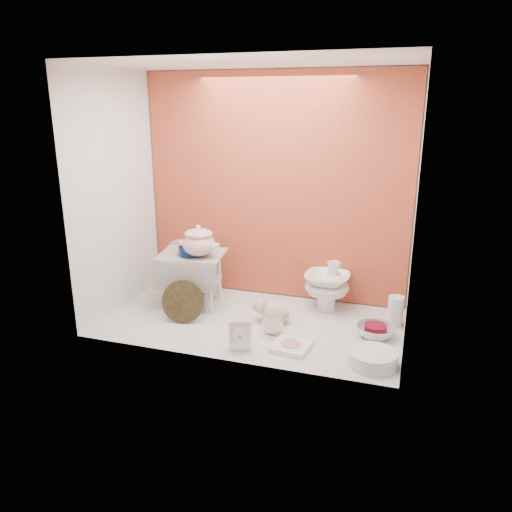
{
  "coord_description": "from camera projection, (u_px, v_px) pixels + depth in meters",
  "views": [
    {
      "loc": [
        0.89,
        -2.67,
        1.29
      ],
      "look_at": [
        0.02,
        0.02,
        0.42
      ],
      "focal_mm": 34.84,
      "sensor_mm": 36.0,
      "label": 1
    }
  ],
  "objects": [
    {
      "name": "niche_shell",
      "position": [
        261.0,
        166.0,
        2.96
      ],
      "size": [
        1.86,
        1.03,
        1.53
      ],
      "color": "#BC442F",
      "rests_on": "ground"
    },
    {
      "name": "step_stool",
      "position": [
        193.0,
        279.0,
        3.28
      ],
      "size": [
        0.46,
        0.41,
        0.35
      ],
      "primitive_type": null,
      "rotation": [
        0.0,
        0.0,
        0.15
      ],
      "color": "silver",
      "rests_on": "ground"
    },
    {
      "name": "crystal_bowl",
      "position": [
        375.0,
        331.0,
        2.86
      ],
      "size": [
        0.28,
        0.28,
        0.07
      ],
      "primitive_type": "imported",
      "rotation": [
        0.0,
        0.0,
        0.3
      ],
      "color": "silver",
      "rests_on": "ground"
    },
    {
      "name": "porcelain_tower",
      "position": [
        327.0,
        285.0,
        3.21
      ],
      "size": [
        0.29,
        0.29,
        0.33
      ],
      "primitive_type": null,
      "rotation": [
        0.0,
        0.0,
        0.0
      ],
      "color": "white",
      "rests_on": "ground"
    },
    {
      "name": "teacup_saucer",
      "position": [
        273.0,
        334.0,
        2.89
      ],
      "size": [
        0.2,
        0.2,
        0.01
      ],
      "primitive_type": "cylinder",
      "rotation": [
        0.0,
        0.0,
        -0.36
      ],
      "color": "white",
      "rests_on": "ground"
    },
    {
      "name": "blue_white_vase",
      "position": [
        198.0,
        276.0,
        3.53
      ],
      "size": [
        0.25,
        0.25,
        0.23
      ],
      "primitive_type": "imported",
      "rotation": [
        0.0,
        0.0,
        -0.14
      ],
      "color": "white",
      "rests_on": "ground"
    },
    {
      "name": "plush_pig",
      "position": [
        275.0,
        312.0,
        3.04
      ],
      "size": [
        0.27,
        0.22,
        0.14
      ],
      "primitive_type": "ellipsoid",
      "rotation": [
        0.0,
        0.0,
        -0.27
      ],
      "color": "#CA9D8E",
      "rests_on": "ground"
    },
    {
      "name": "floral_platter",
      "position": [
        180.0,
        264.0,
        3.6
      ],
      "size": [
        0.37,
        0.2,
        0.35
      ],
      "primitive_type": null,
      "rotation": [
        0.0,
        0.0,
        -0.29
      ],
      "color": "white",
      "rests_on": "ground"
    },
    {
      "name": "ground",
      "position": [
        252.0,
        321.0,
        3.07
      ],
      "size": [
        1.8,
        1.8,
        0.0
      ],
      "primitive_type": "plane",
      "color": "silver",
      "rests_on": "ground"
    },
    {
      "name": "lattice_dish",
      "position": [
        291.0,
        346.0,
        2.72
      ],
      "size": [
        0.22,
        0.22,
        0.03
      ],
      "primitive_type": "cube",
      "rotation": [
        0.0,
        0.0,
        -0.12
      ],
      "color": "white",
      "rests_on": "ground"
    },
    {
      "name": "cobalt_bowl",
      "position": [
        191.0,
        250.0,
        3.19
      ],
      "size": [
        0.22,
        0.22,
        0.06
      ],
      "primitive_type": "cylinder",
      "rotation": [
        0.0,
        0.0,
        0.4
      ],
      "color": "#0A1D4D",
      "rests_on": "step_stool"
    },
    {
      "name": "lacquer_tray",
      "position": [
        183.0,
        302.0,
        3.04
      ],
      "size": [
        0.28,
        0.14,
        0.26
      ],
      "primitive_type": null,
      "rotation": [
        0.0,
        0.0,
        0.16
      ],
      "color": "black",
      "rests_on": "ground"
    },
    {
      "name": "clear_glass_vase",
      "position": [
        395.0,
        311.0,
        2.99
      ],
      "size": [
        0.12,
        0.12,
        0.19
      ],
      "primitive_type": "cylinder",
      "rotation": [
        0.0,
        0.0,
        0.36
      ],
      "color": "silver",
      "rests_on": "ground"
    },
    {
      "name": "gold_rim_teacup",
      "position": [
        273.0,
        325.0,
        2.88
      ],
      "size": [
        0.14,
        0.14,
        0.1
      ],
      "primitive_type": "imported",
      "rotation": [
        0.0,
        0.0,
        -0.1
      ],
      "color": "white",
      "rests_on": "teacup_saucer"
    },
    {
      "name": "soup_tureen",
      "position": [
        199.0,
        241.0,
        3.13
      ],
      "size": [
        0.26,
        0.26,
        0.21
      ],
      "primitive_type": null,
      "rotation": [
        0.0,
        0.0,
        0.04
      ],
      "color": "white",
      "rests_on": "step_stool"
    },
    {
      "name": "mantel_clock",
      "position": [
        240.0,
        335.0,
        2.69
      ],
      "size": [
        0.13,
        0.08,
        0.18
      ],
      "primitive_type": "cube",
      "rotation": [
        0.0,
        0.0,
        0.34
      ],
      "color": "silver",
      "rests_on": "ground"
    },
    {
      "name": "dinner_plate_stack",
      "position": [
        373.0,
        358.0,
        2.55
      ],
      "size": [
        0.29,
        0.29,
        0.07
      ],
      "primitive_type": "cylinder",
      "rotation": [
        0.0,
        0.0,
        0.11
      ],
      "color": "white",
      "rests_on": "ground"
    }
  ]
}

